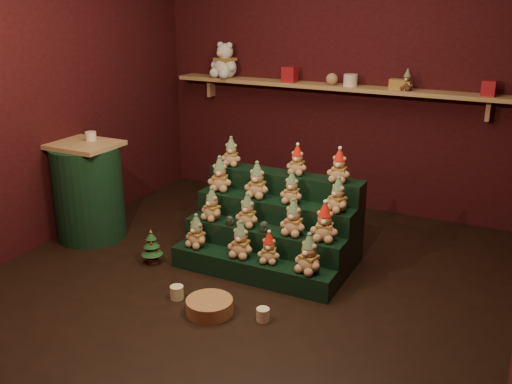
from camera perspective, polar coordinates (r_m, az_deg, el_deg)
The scene contains 40 objects.
ground at distance 4.72m, azimuth -0.70°, elevation -8.47°, with size 4.00×4.00×0.00m, color black.
back_wall at distance 6.13m, azimuth 8.33°, elevation 11.52°, with size 4.00×0.10×2.80m, color black.
front_wall at distance 2.67m, azimuth -21.61°, elevation 0.70°, with size 4.00×0.10×2.80m, color black.
left_wall at distance 5.51m, azimuth -20.33°, elevation 9.72°, with size 0.10×4.00×2.80m, color black.
back_shelf at distance 5.98m, azimuth 7.72°, elevation 10.33°, with size 3.60×0.26×0.24m.
riser_tier_front at distance 4.65m, azimuth -0.51°, elevation -7.69°, with size 1.40×0.22×0.18m, color black.
riser_tier_midfront at distance 4.79m, azimuth 0.70°, elevation -5.67°, with size 1.40×0.22×0.36m, color black.
riser_tier_midback at distance 4.93m, azimuth 1.84°, elevation -3.77°, with size 1.40×0.22×0.54m, color black.
riser_tier_back at distance 5.08m, azimuth 2.90°, elevation -1.97°, with size 1.40×0.22×0.72m, color black.
teddy_0 at distance 4.80m, azimuth -5.97°, elevation -3.91°, with size 0.20×0.18×0.28m, color tan, non-canonical shape.
teddy_1 at distance 4.59m, azimuth -1.53°, elevation -4.76°, with size 0.21×0.19×0.30m, color tan, non-canonical shape.
teddy_2 at distance 4.50m, azimuth 1.31°, elevation -5.58°, with size 0.18×0.16×0.25m, color tan, non-canonical shape.
teddy_3 at distance 4.35m, azimuth 5.33°, elevation -6.15°, with size 0.22×0.20×0.31m, color tan, non-canonical shape.
teddy_4 at distance 4.87m, azimuth -4.42°, elevation -1.24°, with size 0.20×0.18×0.28m, color tan, non-canonical shape.
teddy_5 at distance 4.72m, azimuth -0.87°, elevation -1.85°, with size 0.20×0.18×0.28m, color tan, non-canonical shape.
teddy_6 at distance 4.56m, azimuth 3.76°, elevation -2.54°, with size 0.21×0.19×0.30m, color tan, non-canonical shape.
teddy_7 at distance 4.47m, azimuth 6.89°, elevation -2.99°, with size 0.22×0.20×0.31m, color tan, non-canonical shape.
teddy_8 at distance 5.04m, azimuth -3.63°, elevation 1.80°, with size 0.22×0.19×0.30m, color tan, non-canonical shape.
teddy_9 at distance 4.85m, azimuth 0.11°, elevation 1.19°, with size 0.22×0.20×0.31m, color tan, non-canonical shape.
teddy_10 at distance 4.73m, azimuth 3.60°, elevation 0.42°, with size 0.19×0.17×0.27m, color tan, non-canonical shape.
teddy_11 at distance 4.58m, azimuth 8.21°, elevation -0.29°, with size 0.20×0.18×0.28m, color tan, non-canonical shape.
teddy_12 at distance 5.16m, azimuth -2.49°, elevation 4.04°, with size 0.18×0.16×0.26m, color tan, non-canonical shape.
teddy_13 at distance 4.91m, azimuth 4.16°, elevation 3.21°, with size 0.18×0.16×0.25m, color tan, non-canonical shape.
teddy_14 at distance 4.74m, azimuth 8.33°, elevation 2.62°, with size 0.20×0.18×0.27m, color tan, non-canonical shape.
snow_globe_a at distance 4.77m, azimuth -2.64°, elevation -2.86°, with size 0.06×0.06×0.09m.
snow_globe_b at distance 4.63m, azimuth 0.80°, elevation -3.47°, with size 0.07×0.07×0.10m.
snow_globe_c at distance 4.49m, azimuth 5.36°, elevation -4.43°, with size 0.06×0.06×0.08m.
side_table at distance 5.54m, azimuth -16.41°, elevation 0.09°, with size 0.64×0.64×0.92m.
table_ornament at distance 5.48m, azimuth -16.20°, elevation 5.40°, with size 0.10×0.10×0.08m, color beige.
mini_christmas_tree at distance 4.97m, azimuth -10.39°, elevation -5.38°, with size 0.18×0.18×0.31m.
mug_left at distance 4.43m, azimuth -7.92°, elevation -9.92°, with size 0.10×0.10×0.10m, color beige.
mug_right at distance 4.12m, azimuth 0.70°, elevation -12.16°, with size 0.09×0.09×0.09m, color beige.
wicker_basket at distance 4.22m, azimuth -4.67°, elevation -11.31°, with size 0.34×0.34×0.11m, color olive.
white_bear at distance 6.43m, azimuth -3.12°, elevation 13.48°, with size 0.35×0.31×0.48m, color white, non-canonical shape.
brown_bear at distance 5.73m, azimuth 14.87°, elevation 10.75°, with size 0.14×0.12×0.19m, color #452517, non-canonical shape.
gift_tin_red_a at distance 6.11m, azimuth 3.41°, elevation 11.66°, with size 0.14×0.14×0.16m, color #A91A23.
gift_tin_cream at distance 5.89m, azimuth 9.43°, elevation 10.96°, with size 0.14×0.14×0.12m, color beige.
gift_tin_red_b at distance 5.63m, azimuth 22.24°, elevation 9.58°, with size 0.12×0.12×0.14m, color #A91A23.
shelf_plush_ball at distance 5.95m, azimuth 7.60°, elevation 11.13°, with size 0.12×0.12×0.12m, color tan.
scarf_gift_box at distance 5.76m, azimuth 14.02°, elevation 10.39°, with size 0.16×0.10×0.10m, color #CD5E1D.
Camera 1 is at (1.94, -3.71, 2.18)m, focal length 40.00 mm.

